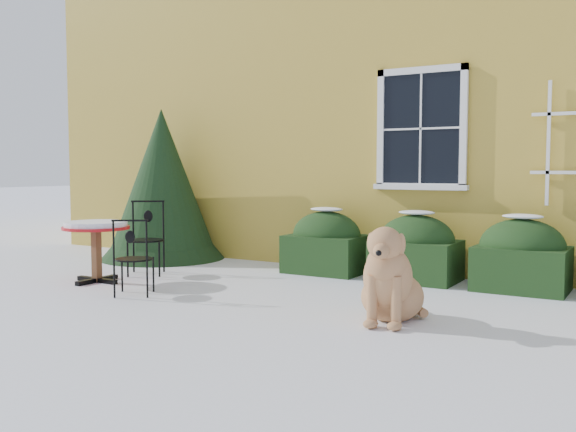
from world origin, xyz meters
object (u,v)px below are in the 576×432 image
Objects in this scene: bistro_table at (96,232)px; patio_chair_near at (133,257)px; patio_chair_far at (146,238)px; dog at (390,283)px; evergreen_shrub at (162,199)px.

patio_chair_near is at bearing -20.96° from bistro_table.
bistro_table is 0.95× the size of patio_chair_near.
bistro_table is 1.11m from patio_chair_near.
patio_chair_far is at bearing -84.43° from patio_chair_near.
bistro_table is 0.83× the size of patio_chair_far.
patio_chair_far reaches higher than bistro_table.
patio_chair_near is 1.51m from patio_chair_far.
patio_chair_far is 4.03m from dog.
dog is (4.01, -0.12, -0.27)m from bistro_table.
evergreen_shrub is 2.72× the size of patio_chair_near.
evergreen_shrub is at bearing -86.46° from patio_chair_near.
evergreen_shrub reaches higher than dog.
evergreen_shrub is at bearing 109.80° from bistro_table.
evergreen_shrub is 2.86× the size of bistro_table.
bistro_table is at bearing -70.20° from evergreen_shrub.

